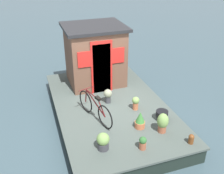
{
  "coord_description": "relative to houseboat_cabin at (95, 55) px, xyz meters",
  "views": [
    {
      "loc": [
        -6.64,
        2.2,
        4.81
      ],
      "look_at": [
        -0.2,
        0.0,
        1.21
      ],
      "focal_mm": 41.56,
      "sensor_mm": 36.0,
      "label": 1
    }
  ],
  "objects": [
    {
      "name": "potted_plant_rosemary",
      "position": [
        -2.21,
        -0.63,
        -0.81
      ],
      "size": [
        0.22,
        0.22,
        0.42
      ],
      "color": "#B2603D",
      "rests_on": "houseboat_deck"
    },
    {
      "name": "potted_plant_thyme",
      "position": [
        -3.9,
        -0.09,
        -0.87
      ],
      "size": [
        0.18,
        0.18,
        0.35
      ],
      "color": "#935138",
      "rests_on": "houseboat_deck"
    },
    {
      "name": "potted_plant_mint",
      "position": [
        -3.46,
        -0.86,
        -0.75
      ],
      "size": [
        0.3,
        0.3,
        0.56
      ],
      "color": "#935138",
      "rests_on": "houseboat_deck"
    },
    {
      "name": "mooring_bollard",
      "position": [
        -4.11,
        -1.32,
        -0.91
      ],
      "size": [
        0.14,
        0.14,
        0.26
      ],
      "color": "brown",
      "rests_on": "houseboat_deck"
    },
    {
      "name": "ground_plane",
      "position": [
        -1.66,
        0.0,
        -1.56
      ],
      "size": [
        60.0,
        60.0,
        0.0
      ],
      "primitive_type": "plane",
      "color": "#384C54"
    },
    {
      "name": "houseboat_cabin",
      "position": [
        0.0,
        0.0,
        0.0
      ],
      "size": [
        1.82,
        2.06,
        2.09
      ],
      "color": "brown",
      "rests_on": "houseboat_deck"
    },
    {
      "name": "charcoal_grill",
      "position": [
        -2.95,
        -1.12,
        -0.87
      ],
      "size": [
        0.35,
        0.35,
        0.28
      ],
      "color": "black",
      "rests_on": "houseboat_deck"
    },
    {
      "name": "potted_plant_lavender",
      "position": [
        -3.6,
        0.82,
        -0.82
      ],
      "size": [
        0.32,
        0.32,
        0.46
      ],
      "color": "#38383D",
      "rests_on": "houseboat_deck"
    },
    {
      "name": "houseboat_deck",
      "position": [
        -1.66,
        0.0,
        -1.31
      ],
      "size": [
        5.55,
        3.35,
        0.51
      ],
      "color": "#424C47",
      "rests_on": "ground_plane"
    },
    {
      "name": "potted_plant_ivy",
      "position": [
        -3.09,
        -0.38,
        -0.82
      ],
      "size": [
        0.28,
        0.28,
        0.49
      ],
      "color": "#B2603D",
      "rests_on": "houseboat_deck"
    },
    {
      "name": "potted_plant_sage",
      "position": [
        -1.56,
        0.04,
        -0.78
      ],
      "size": [
        0.27,
        0.27,
        0.46
      ],
      "color": "#38383D",
      "rests_on": "houseboat_deck"
    },
    {
      "name": "bicycle",
      "position": [
        -2.31,
        0.66,
        -0.67
      ],
      "size": [
        1.62,
        0.64,
        0.82
      ],
      "color": "black",
      "rests_on": "houseboat_deck"
    }
  ]
}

